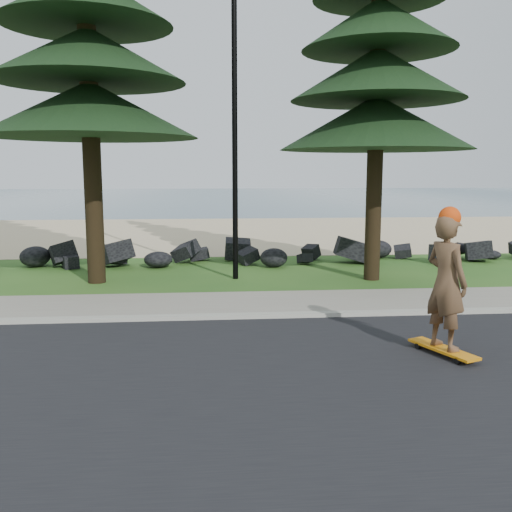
# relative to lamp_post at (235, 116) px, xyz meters

# --- Properties ---
(ground) EXTENTS (160.00, 160.00, 0.00)m
(ground) POSITION_rel_lamp_post_xyz_m (0.00, -3.20, -4.13)
(ground) COLOR #235019
(ground) RESTS_ON ground
(road) EXTENTS (160.00, 7.00, 0.02)m
(road) POSITION_rel_lamp_post_xyz_m (0.00, -7.70, -4.12)
(road) COLOR black
(road) RESTS_ON ground
(kerb) EXTENTS (160.00, 0.20, 0.10)m
(kerb) POSITION_rel_lamp_post_xyz_m (0.00, -4.10, -4.08)
(kerb) COLOR #A2A192
(kerb) RESTS_ON ground
(sidewalk) EXTENTS (160.00, 2.00, 0.08)m
(sidewalk) POSITION_rel_lamp_post_xyz_m (0.00, -3.00, -4.09)
(sidewalk) COLOR gray
(sidewalk) RESTS_ON ground
(beach_sand) EXTENTS (160.00, 15.00, 0.01)m
(beach_sand) POSITION_rel_lamp_post_xyz_m (0.00, 11.30, -4.13)
(beach_sand) COLOR #C8B085
(beach_sand) RESTS_ON ground
(ocean) EXTENTS (160.00, 58.00, 0.01)m
(ocean) POSITION_rel_lamp_post_xyz_m (0.00, 47.80, -4.13)
(ocean) COLOR #345463
(ocean) RESTS_ON ground
(seawall_boulders) EXTENTS (60.00, 2.40, 1.10)m
(seawall_boulders) POSITION_rel_lamp_post_xyz_m (0.00, 2.40, -4.13)
(seawall_boulders) COLOR black
(seawall_boulders) RESTS_ON ground
(lamp_post) EXTENTS (0.25, 0.14, 8.14)m
(lamp_post) POSITION_rel_lamp_post_xyz_m (0.00, 0.00, 0.00)
(lamp_post) COLOR black
(lamp_post) RESTS_ON ground
(skateboarder) EXTENTS (0.73, 1.23, 2.24)m
(skateboarder) POSITION_rel_lamp_post_xyz_m (2.80, -6.55, -3.01)
(skateboarder) COLOR orange
(skateboarder) RESTS_ON ground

